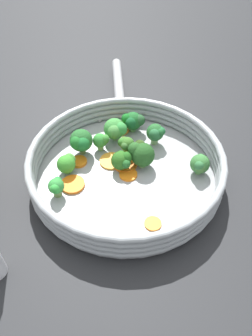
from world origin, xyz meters
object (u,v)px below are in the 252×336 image
object	(u,v)px
carrot_slice_5	(79,162)
broccoli_floret_0	(56,187)
carrot_slice_2	(73,184)
carrot_slice_6	(113,160)
broccoli_floret_4	(126,144)
carrot_slice_1	(129,174)
broccoli_floret_8	(81,141)
broccoli_floret_10	(141,153)
carrot_slice_0	(119,129)
carrot_slice_3	(153,224)
broccoli_floret_7	(133,121)
broccoli_floret_3	(121,160)
skillet	(126,175)
broccoli_floret_9	(67,163)
broccoli_floret_1	(115,129)
broccoli_floret_2	(200,164)
broccoli_floret_6	(156,133)
broccoli_floret_5	(101,141)

from	to	relation	value
carrot_slice_5	broccoli_floret_0	world-z (taller)	broccoli_floret_0
carrot_slice_2	broccoli_floret_0	xyz separation A→B (m)	(-0.03, -0.00, 0.02)
carrot_slice_6	broccoli_floret_4	distance (m)	0.04
carrot_slice_2	carrot_slice_5	xyz separation A→B (m)	(0.04, 0.04, -0.00)
carrot_slice_1	broccoli_floret_8	bearing A→B (deg)	106.35
carrot_slice_6	broccoli_floret_10	bearing A→B (deg)	-54.71
carrot_slice_0	carrot_slice_3	size ratio (longest dim) A/B	1.52
carrot_slice_3	broccoli_floret_0	xyz separation A→B (m)	(-0.08, 0.16, 0.02)
carrot_slice_6	broccoli_floret_7	distance (m)	0.11
carrot_slice_2	broccoli_floret_3	world-z (taller)	broccoli_floret_3
broccoli_floret_7	broccoli_floret_10	xyz separation A→B (m)	(-0.06, -0.09, 0.00)
skillet	broccoli_floret_9	size ratio (longest dim) A/B	8.80
carrot_slice_1	broccoli_floret_4	size ratio (longest dim) A/B	0.81
broccoli_floret_1	broccoli_floret_4	distance (m)	0.05
broccoli_floret_1	broccoli_floret_10	xyz separation A→B (m)	(-0.01, -0.09, 0.00)
broccoli_floret_2	broccoli_floret_6	bearing A→B (deg)	90.19
carrot_slice_2	carrot_slice_5	size ratio (longest dim) A/B	1.38
carrot_slice_3	broccoli_floret_6	size ratio (longest dim) A/B	0.62
carrot_slice_2	broccoli_floret_3	distance (m)	0.10
carrot_slice_2	broccoli_floret_6	world-z (taller)	broccoli_floret_6
broccoli_floret_2	broccoli_floret_5	distance (m)	0.20
carrot_slice_3	carrot_slice_5	bearing A→B (deg)	91.00
carrot_slice_2	broccoli_floret_0	distance (m)	0.04
carrot_slice_5	carrot_slice_2	bearing A→B (deg)	-137.47
skillet	broccoli_floret_3	xyz separation A→B (m)	(0.00, 0.01, 0.03)
broccoli_floret_10	carrot_slice_5	bearing A→B (deg)	134.49
carrot_slice_5	broccoli_floret_2	size ratio (longest dim) A/B	0.76
carrot_slice_6	broccoli_floret_7	bearing A→B (deg)	23.78
broccoli_floret_9	carrot_slice_6	bearing A→B (deg)	-23.80
carrot_slice_0	carrot_slice_6	bearing A→B (deg)	-139.12
carrot_slice_6	skillet	bearing A→B (deg)	-95.86
broccoli_floret_5	broccoli_floret_3	bearing A→B (deg)	-96.94
broccoli_floret_1	carrot_slice_3	bearing A→B (deg)	-115.02
carrot_slice_3	carrot_slice_6	size ratio (longest dim) A/B	0.62
broccoli_floret_6	broccoli_floret_9	bearing A→B (deg)	162.18
broccoli_floret_5	broccoli_floret_7	distance (m)	0.09
carrot_slice_2	broccoli_floret_2	bearing A→B (deg)	-34.99
carrot_slice_6	carrot_slice_5	bearing A→B (deg)	142.14
skillet	carrot_slice_6	bearing A→B (deg)	84.14
broccoli_floret_4	carrot_slice_0	bearing A→B (deg)	58.02
carrot_slice_1	broccoli_floret_10	size ratio (longest dim) A/B	0.66
carrot_slice_1	broccoli_floret_1	distance (m)	0.11
carrot_slice_0	broccoli_floret_5	bearing A→B (deg)	-161.19
skillet	carrot_slice_2	world-z (taller)	carrot_slice_2
carrot_slice_5	carrot_slice_6	distance (m)	0.07
broccoli_floret_6	broccoli_floret_1	bearing A→B (deg)	130.01
skillet	broccoli_floret_4	world-z (taller)	broccoli_floret_4
broccoli_floret_10	broccoli_floret_4	bearing A→B (deg)	91.99
broccoli_floret_1	broccoli_floret_7	bearing A→B (deg)	-1.82
carrot_slice_0	broccoli_floret_8	world-z (taller)	broccoli_floret_8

